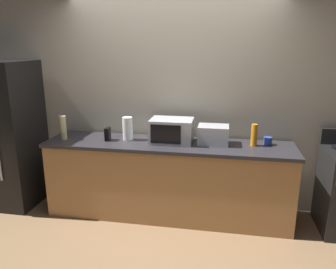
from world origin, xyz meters
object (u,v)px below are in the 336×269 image
object	(u,v)px
microwave	(172,131)
paper_towel_roll	(128,129)
mug_blue	(268,141)
toaster_oven	(213,135)
cordless_phone	(108,134)
bottle_hand_soap	(63,128)
refrigerator	(7,135)
bottle_dish_soap	(254,135)

from	to	relation	value
microwave	paper_towel_roll	xyz separation A→B (m)	(-0.52, 0.00, 0.00)
microwave	mug_blue	size ratio (longest dim) A/B	5.23
toaster_oven	paper_towel_roll	xyz separation A→B (m)	(-1.00, -0.01, 0.03)
toaster_oven	cordless_phone	xyz separation A→B (m)	(-1.22, -0.07, -0.03)
toaster_oven	microwave	bearing A→B (deg)	-178.52
microwave	cordless_phone	distance (m)	0.75
cordless_phone	mug_blue	bearing A→B (deg)	-0.54
microwave	bottle_hand_soap	distance (m)	1.28
refrigerator	paper_towel_roll	xyz separation A→B (m)	(1.56, 0.05, 0.13)
microwave	toaster_oven	distance (m)	0.47
bottle_dish_soap	bottle_hand_soap	xyz separation A→B (m)	(-2.19, -0.14, 0.02)
paper_towel_roll	bottle_hand_soap	world-z (taller)	bottle_hand_soap
toaster_oven	bottle_dish_soap	size ratio (longest dim) A/B	1.39
bottle_hand_soap	mug_blue	distance (m)	2.36
toaster_oven	bottle_hand_soap	size ratio (longest dim) A/B	1.20
microwave	paper_towel_roll	distance (m)	0.52
microwave	refrigerator	bearing A→B (deg)	-178.68
paper_towel_roll	bottle_hand_soap	xyz separation A→B (m)	(-0.75, -0.12, 0.01)
mug_blue	refrigerator	bearing A→B (deg)	-177.62
paper_towel_roll	mug_blue	bearing A→B (deg)	2.89
cordless_phone	mug_blue	xyz separation A→B (m)	(1.83, 0.15, -0.03)
bottle_hand_soap	paper_towel_roll	bearing A→B (deg)	9.09
paper_towel_roll	bottle_dish_soap	distance (m)	1.44
paper_towel_roll	mug_blue	world-z (taller)	paper_towel_roll
bottle_hand_soap	mug_blue	bearing A→B (deg)	4.88
toaster_oven	mug_blue	distance (m)	0.61
toaster_oven	refrigerator	bearing A→B (deg)	-178.65
refrigerator	bottle_hand_soap	distance (m)	0.83
microwave	bottle_dish_soap	world-z (taller)	microwave
toaster_oven	cordless_phone	world-z (taller)	toaster_oven
paper_towel_roll	cordless_phone	size ratio (longest dim) A/B	1.80
mug_blue	bottle_hand_soap	bearing A→B (deg)	-175.12
microwave	mug_blue	distance (m)	1.08
toaster_oven	cordless_phone	size ratio (longest dim) A/B	2.27
cordless_phone	toaster_oven	bearing A→B (deg)	-1.60
toaster_oven	mug_blue	world-z (taller)	toaster_oven
refrigerator	cordless_phone	distance (m)	1.34
bottle_dish_soap	paper_towel_roll	bearing A→B (deg)	-179.35
microwave	mug_blue	bearing A→B (deg)	4.42
cordless_phone	bottle_dish_soap	bearing A→B (deg)	-2.32
microwave	cordless_phone	bearing A→B (deg)	-175.26
refrigerator	microwave	world-z (taller)	refrigerator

